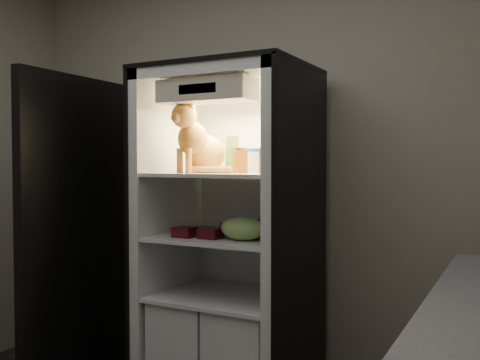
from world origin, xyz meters
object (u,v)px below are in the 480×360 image
at_px(refrigerator, 232,260).
at_px(tabby_cat, 199,145).
at_px(berry_box_left, 185,232).
at_px(berry_box_right, 211,233).
at_px(soda_can_c, 255,229).
at_px(soda_can_b, 266,226).
at_px(condiment_jar, 225,227).
at_px(mayo_tub, 253,160).
at_px(cream_carton, 269,161).
at_px(grape_bag, 243,228).
at_px(parmesan_shaker, 232,155).
at_px(soda_can_a, 266,225).
at_px(pepper_jar, 277,156).
at_px(salsa_jar, 241,160).

height_order(refrigerator, tabby_cat, refrigerator).
bearing_deg(berry_box_left, berry_box_right, 8.17).
xyz_separation_m(refrigerator, soda_can_c, (0.21, -0.13, 0.21)).
height_order(soda_can_c, berry_box_left, soda_can_c).
relative_size(tabby_cat, soda_can_c, 3.67).
height_order(soda_can_b, condiment_jar, soda_can_b).
height_order(mayo_tub, soda_can_b, mayo_tub).
bearing_deg(cream_carton, condiment_jar, 156.98).
xyz_separation_m(grape_bag, berry_box_left, (-0.33, -0.05, -0.03)).
height_order(refrigerator, mayo_tub, refrigerator).
xyz_separation_m(parmesan_shaker, grape_bag, (0.14, -0.13, -0.39)).
relative_size(cream_carton, grape_bag, 0.54).
relative_size(parmesan_shaker, grape_bag, 0.82).
bearing_deg(mayo_tub, grape_bag, -74.08).
xyz_separation_m(refrigerator, berry_box_right, (-0.02, -0.20, 0.18)).
height_order(mayo_tub, berry_box_right, mayo_tub).
bearing_deg(mayo_tub, soda_can_a, -39.29).
xyz_separation_m(pepper_jar, berry_box_right, (-0.30, -0.20, -0.41)).
xyz_separation_m(mayo_tub, pepper_jar, (0.20, -0.10, 0.02)).
xyz_separation_m(parmesan_shaker, condiment_jar, (-0.05, 0.01, -0.41)).
height_order(pepper_jar, soda_can_c, pepper_jar).
xyz_separation_m(grape_bag, berry_box_right, (-0.18, -0.03, -0.03)).
xyz_separation_m(soda_can_b, grape_bag, (-0.05, -0.17, -0.00)).
xyz_separation_m(refrigerator, soda_can_b, (0.22, -0.01, 0.21)).
distance_m(condiment_jar, berry_box_right, 0.17).
relative_size(soda_can_b, grape_bag, 0.50).
distance_m(grape_bag, berry_box_right, 0.19).
xyz_separation_m(salsa_jar, berry_box_right, (-0.11, -0.14, -0.39)).
relative_size(soda_can_c, grape_bag, 0.46).
xyz_separation_m(salsa_jar, pepper_jar, (0.19, 0.06, 0.02)).
distance_m(soda_can_c, berry_box_left, 0.39).
bearing_deg(berry_box_left, refrigerator, 52.77).
distance_m(tabby_cat, soda_can_c, 0.57).
relative_size(tabby_cat, mayo_tub, 3.01).
bearing_deg(soda_can_a, mayo_tub, 140.71).
xyz_separation_m(condiment_jar, berry_box_right, (0.01, -0.16, -0.01)).
xyz_separation_m(soda_can_c, grape_bag, (-0.04, -0.05, 0.00)).
distance_m(tabby_cat, grape_bag, 0.54).
height_order(grape_bag, berry_box_left, grape_bag).
xyz_separation_m(tabby_cat, berry_box_left, (-0.03, -0.10, -0.48)).
relative_size(tabby_cat, cream_carton, 3.12).
relative_size(tabby_cat, soda_can_a, 3.06).
relative_size(cream_carton, condiment_jar, 1.62).
xyz_separation_m(pepper_jar, soda_can_b, (-0.06, -0.01, -0.38)).
height_order(mayo_tub, soda_can_a, mayo_tub).
relative_size(pepper_jar, soda_can_c, 1.63).
bearing_deg(grape_bag, berry_box_right, -172.09).
distance_m(refrigerator, soda_can_b, 0.30).
relative_size(pepper_jar, soda_can_a, 1.36).
distance_m(parmesan_shaker, grape_bag, 0.43).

